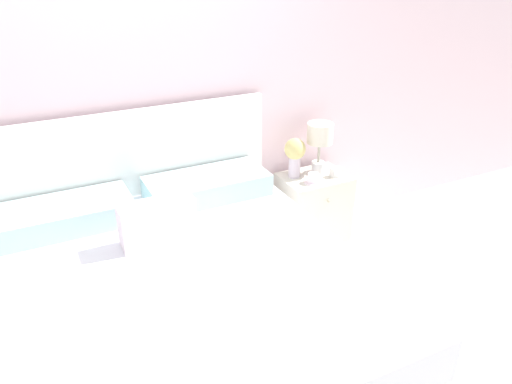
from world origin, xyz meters
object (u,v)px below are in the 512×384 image
(alarm_clock, at_px, (336,172))
(flower_vase, at_px, (295,153))
(bed, at_px, (178,306))
(table_lamp, at_px, (320,138))
(nightstand, at_px, (313,207))
(teacup, at_px, (313,179))

(alarm_clock, bearing_deg, flower_vase, 154.59)
(flower_vase, bearing_deg, bed, -146.36)
(table_lamp, height_order, flower_vase, table_lamp)
(bed, bearing_deg, nightstand, 28.72)
(teacup, bearing_deg, table_lamp, 47.29)
(nightstand, bearing_deg, alarm_clock, -26.24)
(nightstand, bearing_deg, bed, -151.28)
(flower_vase, bearing_deg, teacup, -66.36)
(flower_vase, relative_size, alarm_clock, 3.41)
(nightstand, relative_size, alarm_clock, 6.05)
(bed, distance_m, table_lamp, 1.62)
(nightstand, relative_size, teacup, 4.06)
(table_lamp, bearing_deg, alarm_clock, -58.27)
(bed, height_order, nightstand, bed)
(bed, relative_size, alarm_clock, 23.09)
(flower_vase, distance_m, teacup, 0.22)
(nightstand, bearing_deg, teacup, -128.40)
(table_lamp, relative_size, flower_vase, 1.29)
(bed, distance_m, flower_vase, 1.44)
(bed, bearing_deg, flower_vase, 33.64)
(bed, height_order, flower_vase, bed)
(table_lamp, bearing_deg, teacup, -132.71)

